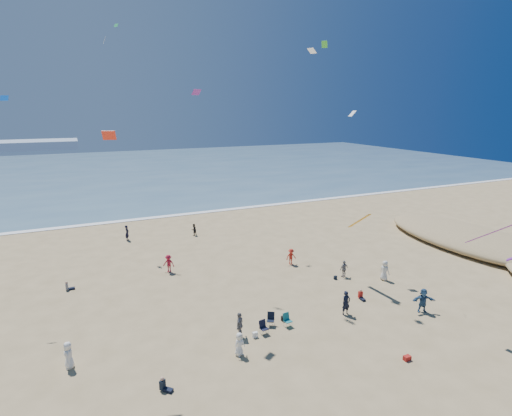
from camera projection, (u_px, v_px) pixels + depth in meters
name	position (u px, v px, depth m)	size (l,w,h in m)	color
ocean	(106.00, 171.00, 100.94)	(220.00, 100.00, 0.06)	#476B84
surf_line	(135.00, 220.00, 56.81)	(220.00, 1.20, 0.08)	white
standing_flyers	(285.00, 293.00, 32.23)	(27.16, 43.02, 1.93)	red
seated_group	(250.00, 371.00, 23.43)	(23.02, 30.23, 0.84)	silver
chair_cluster	(274.00, 323.00, 28.54)	(2.68, 1.56, 1.00)	black
white_tote	(255.00, 335.00, 27.56)	(0.35, 0.20, 0.40)	white
black_backpack	(283.00, 318.00, 29.73)	(0.30, 0.22, 0.38)	black
cooler	(407.00, 358.00, 25.07)	(0.45, 0.30, 0.30)	#A81C18
navy_bag	(335.00, 278.00, 36.98)	(0.28, 0.18, 0.34)	black
kites_aloft	(325.00, 121.00, 28.02)	(41.61, 42.14, 30.27)	red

